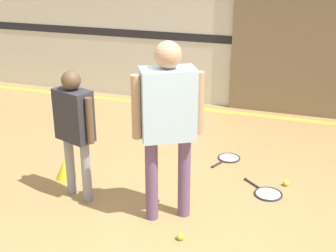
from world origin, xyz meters
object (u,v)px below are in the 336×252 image
object	(u,v)px
person_instructor	(168,114)
racket_second_spare	(228,158)
racket_spare_on_floor	(267,193)
person_student_left	(74,122)
tennis_ball_near_instructor	(181,236)
training_cone	(65,169)
tennis_ball_by_spare_racket	(286,183)

from	to	relation	value
person_instructor	racket_second_spare	bearing A→B (deg)	49.01
racket_spare_on_floor	person_student_left	bearing A→B (deg)	61.05
racket_spare_on_floor	racket_second_spare	size ratio (longest dim) A/B	1.01
tennis_ball_near_instructor	training_cone	world-z (taller)	training_cone
tennis_ball_by_spare_racket	training_cone	distance (m)	2.34
tennis_ball_near_instructor	tennis_ball_by_spare_racket	size ratio (longest dim) A/B	1.00
person_instructor	tennis_ball_by_spare_racket	world-z (taller)	person_instructor
racket_second_spare	training_cone	bearing A→B (deg)	-33.39
tennis_ball_near_instructor	tennis_ball_by_spare_racket	bearing A→B (deg)	58.72
person_instructor	tennis_ball_near_instructor	world-z (taller)	person_instructor
person_instructor	racket_second_spare	world-z (taller)	person_instructor
racket_spare_on_floor	tennis_ball_near_instructor	xyz separation A→B (m)	(-0.60, -1.02, 0.02)
racket_spare_on_floor	training_cone	size ratio (longest dim) A/B	2.38
tennis_ball_by_spare_racket	racket_spare_on_floor	bearing A→B (deg)	-125.12
person_instructor	person_student_left	xyz separation A→B (m)	(-0.95, 0.06, -0.21)
person_student_left	racket_second_spare	size ratio (longest dim) A/B	2.68
person_instructor	racket_spare_on_floor	world-z (taller)	person_instructor
tennis_ball_near_instructor	tennis_ball_by_spare_racket	world-z (taller)	same
person_instructor	tennis_ball_near_instructor	distance (m)	1.05
tennis_ball_near_instructor	training_cone	bearing A→B (deg)	156.05
racket_spare_on_floor	training_cone	bearing A→B (deg)	50.36
person_instructor	tennis_ball_near_instructor	size ratio (longest dim) A/B	24.77
person_student_left	racket_spare_on_floor	size ratio (longest dim) A/B	2.65
racket_second_spare	training_cone	distance (m)	1.87
racket_spare_on_floor	racket_second_spare	bearing A→B (deg)	-10.27
tennis_ball_by_spare_racket	training_cone	world-z (taller)	training_cone
tennis_ball_near_instructor	tennis_ball_by_spare_racket	distance (m)	1.47
person_student_left	tennis_ball_near_instructor	bearing A→B (deg)	2.12
person_instructor	tennis_ball_near_instructor	bearing A→B (deg)	-84.73
tennis_ball_near_instructor	training_cone	xyz separation A→B (m)	(-1.51, 0.67, 0.07)
person_student_left	racket_second_spare	distance (m)	1.96
racket_second_spare	training_cone	xyz separation A→B (m)	(-1.57, -1.02, 0.09)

